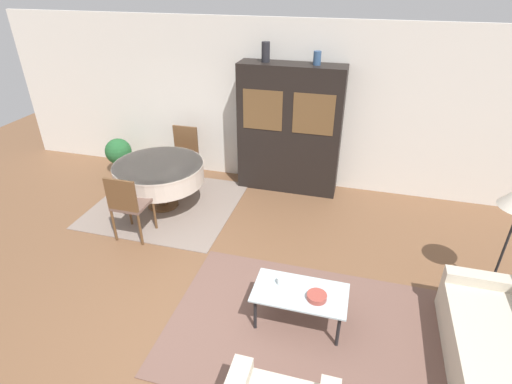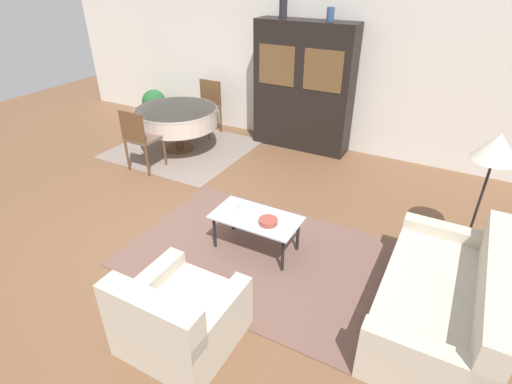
# 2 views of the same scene
# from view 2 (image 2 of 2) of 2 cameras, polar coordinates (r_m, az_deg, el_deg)

# --- Properties ---
(ground_plane) EXTENTS (14.00, 14.00, 0.00)m
(ground_plane) POSITION_cam_2_polar(r_m,az_deg,el_deg) (4.83, -12.25, -7.03)
(ground_plane) COLOR brown
(wall_back) EXTENTS (10.00, 0.06, 2.70)m
(wall_back) POSITION_cam_2_polar(r_m,az_deg,el_deg) (7.15, 6.05, 17.69)
(wall_back) COLOR silver
(wall_back) RESTS_ON ground_plane
(area_rug) EXTENTS (2.95, 1.97, 0.01)m
(area_rug) POSITION_cam_2_polar(r_m,az_deg,el_deg) (4.53, 0.88, -9.05)
(area_rug) COLOR brown
(area_rug) RESTS_ON ground_plane
(dining_rug) EXTENTS (2.19, 2.05, 0.01)m
(dining_rug) POSITION_cam_2_polar(r_m,az_deg,el_deg) (7.19, -10.36, 6.14)
(dining_rug) COLOR gray
(dining_rug) RESTS_ON ground_plane
(couch) EXTENTS (0.93, 1.78, 0.80)m
(couch) POSITION_cam_2_polar(r_m,az_deg,el_deg) (3.98, 25.23, -13.89)
(couch) COLOR beige
(couch) RESTS_ON ground_plane
(armchair) EXTENTS (0.88, 0.87, 0.77)m
(armchair) POSITION_cam_2_polar(r_m,az_deg,el_deg) (3.54, -11.04, -17.28)
(armchair) COLOR beige
(armchair) RESTS_ON ground_plane
(coffee_table) EXTENTS (0.97, 0.52, 0.42)m
(coffee_table) POSITION_cam_2_polar(r_m,az_deg,el_deg) (4.41, -0.00, -4.08)
(coffee_table) COLOR black
(coffee_table) RESTS_ON area_rug
(display_cabinet) EXTENTS (1.65, 0.45, 2.09)m
(display_cabinet) POSITION_cam_2_polar(r_m,az_deg,el_deg) (6.89, 6.76, 14.58)
(display_cabinet) COLOR black
(display_cabinet) RESTS_ON ground_plane
(dining_table) EXTENTS (1.37, 1.37, 0.73)m
(dining_table) POSITION_cam_2_polar(r_m,az_deg,el_deg) (6.96, -11.25, 10.45)
(dining_table) COLOR brown
(dining_table) RESTS_ON dining_rug
(dining_chair_near) EXTENTS (0.44, 0.44, 0.97)m
(dining_chair_near) POSITION_cam_2_polar(r_m,az_deg,el_deg) (6.35, -16.31, 7.71)
(dining_chair_near) COLOR brown
(dining_chair_near) RESTS_ON dining_rug
(dining_chair_far) EXTENTS (0.44, 0.44, 0.97)m
(dining_chair_far) POSITION_cam_2_polar(r_m,az_deg,el_deg) (7.65, -6.96, 12.42)
(dining_chair_far) COLOR brown
(dining_chair_far) RESTS_ON dining_rug
(floor_lamp) EXTENTS (0.45, 0.45, 1.43)m
(floor_lamp) POSITION_cam_2_polar(r_m,az_deg,el_deg) (4.62, 31.06, 5.00)
(floor_lamp) COLOR black
(floor_lamp) RESTS_ON ground_plane
(cup) EXTENTS (0.09, 0.09, 0.09)m
(cup) POSITION_cam_2_polar(r_m,az_deg,el_deg) (4.49, -2.01, -2.01)
(cup) COLOR white
(cup) RESTS_ON coffee_table
(bowl) EXTENTS (0.20, 0.20, 0.06)m
(bowl) POSITION_cam_2_polar(r_m,az_deg,el_deg) (4.26, 1.73, -4.22)
(bowl) COLOR #9E4238
(bowl) RESTS_ON coffee_table
(vase_tall) EXTENTS (0.13, 0.13, 0.29)m
(vase_tall) POSITION_cam_2_polar(r_m,az_deg,el_deg) (6.84, 3.91, 24.75)
(vase_tall) COLOR #232328
(vase_tall) RESTS_ON display_cabinet
(vase_short) EXTENTS (0.11, 0.11, 0.20)m
(vase_short) POSITION_cam_2_polar(r_m,az_deg,el_deg) (6.56, 10.60, 23.70)
(vase_short) COLOR #33517A
(vase_short) RESTS_ON display_cabinet
(potted_plant) EXTENTS (0.47, 0.47, 0.66)m
(potted_plant) POSITION_cam_2_polar(r_m,az_deg,el_deg) (8.47, -14.34, 12.18)
(potted_plant) COLOR beige
(potted_plant) RESTS_ON ground_plane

